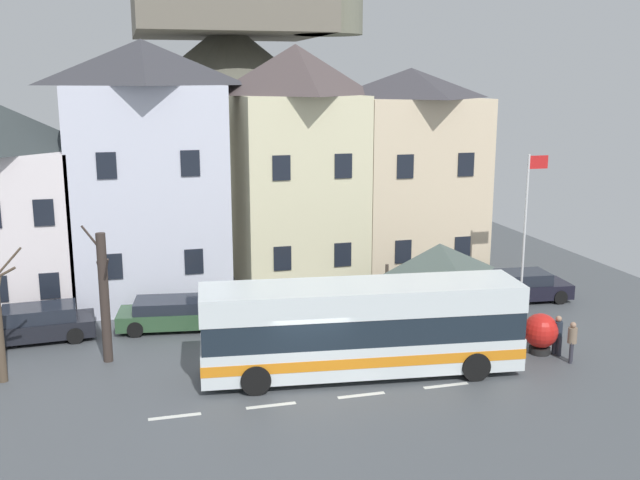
# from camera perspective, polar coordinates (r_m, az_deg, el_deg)

# --- Properties ---
(ground_plane) EXTENTS (40.00, 60.00, 0.07)m
(ground_plane) POSITION_cam_1_polar(r_m,az_deg,el_deg) (25.09, -0.89, -11.40)
(ground_plane) COLOR #4B5054
(townhouse_00) EXTENTS (6.05, 5.90, 9.17)m
(townhouse_00) POSITION_cam_1_polar(r_m,az_deg,el_deg) (35.03, -23.49, 2.31)
(townhouse_00) COLOR white
(townhouse_00) RESTS_ON ground_plane
(townhouse_01) EXTENTS (6.80, 5.91, 11.83)m
(townhouse_01) POSITION_cam_1_polar(r_m,az_deg,el_deg) (34.46, -13.27, 5.10)
(townhouse_01) COLOR silver
(townhouse_01) RESTS_ON ground_plane
(townhouse_02) EXTENTS (5.64, 6.41, 11.70)m
(townhouse_02) POSITION_cam_1_polar(r_m,az_deg,el_deg) (35.62, -1.86, 5.55)
(townhouse_02) COLOR beige
(townhouse_02) RESTS_ON ground_plane
(townhouse_03) EXTENTS (6.06, 6.65, 10.64)m
(townhouse_03) POSITION_cam_1_polar(r_m,az_deg,el_deg) (37.57, 6.91, 5.00)
(townhouse_03) COLOR beige
(townhouse_03) RESTS_ON ground_plane
(hilltop_castle) EXTENTS (36.65, 36.65, 22.17)m
(hilltop_castle) POSITION_cam_1_polar(r_m,az_deg,el_deg) (56.61, -6.94, 9.90)
(hilltop_castle) COLOR #5C5A4E
(hilltop_castle) RESTS_ON ground_plane
(transit_bus) EXTENTS (11.27, 3.64, 3.24)m
(transit_bus) POSITION_cam_1_polar(r_m,az_deg,el_deg) (25.57, 3.24, -6.94)
(transit_bus) COLOR silver
(transit_bus) RESTS_ON ground_plane
(bus_shelter) EXTENTS (3.60, 3.60, 3.57)m
(bus_shelter) POSITION_cam_1_polar(r_m,az_deg,el_deg) (30.26, 9.26, -1.39)
(bus_shelter) COLOR #473D33
(bus_shelter) RESTS_ON ground_plane
(parked_car_00) EXTENTS (4.70, 2.16, 1.38)m
(parked_car_00) POSITION_cam_1_polar(r_m,az_deg,el_deg) (31.10, -21.23, -6.10)
(parked_car_00) COLOR black
(parked_car_00) RESTS_ON ground_plane
(parked_car_01) EXTENTS (4.80, 2.50, 1.26)m
(parked_car_01) POSITION_cam_1_polar(r_m,az_deg,el_deg) (30.99, -11.33, -5.64)
(parked_car_01) COLOR #305233
(parked_car_01) RESTS_ON ground_plane
(parked_car_02) EXTENTS (4.18, 2.27, 1.36)m
(parked_car_02) POSITION_cam_1_polar(r_m,az_deg,el_deg) (35.49, 15.55, -3.48)
(parked_car_02) COLOR black
(parked_car_02) RESTS_ON ground_plane
(parked_car_03) EXTENTS (3.90, 2.08, 1.36)m
(parked_car_03) POSITION_cam_1_polar(r_m,az_deg,el_deg) (32.70, 6.77, -4.45)
(parked_car_03) COLOR black
(parked_car_03) RESTS_ON ground_plane
(pedestrian_00) EXTENTS (0.33, 0.33, 1.54)m
(pedestrian_00) POSITION_cam_1_polar(r_m,az_deg,el_deg) (28.28, 19.01, -7.26)
(pedestrian_00) COLOR #2D2D38
(pedestrian_00) RESTS_ON ground_plane
(pedestrian_01) EXTENTS (0.33, 0.37, 1.53)m
(pedestrian_01) POSITION_cam_1_polar(r_m,az_deg,el_deg) (28.90, 17.98, -6.98)
(pedestrian_01) COLOR #2D2D38
(pedestrian_01) RESTS_ON ground_plane
(public_bench) EXTENTS (1.73, 0.48, 0.87)m
(public_bench) POSITION_cam_1_polar(r_m,az_deg,el_deg) (33.06, 10.19, -4.72)
(public_bench) COLOR brown
(public_bench) RESTS_ON ground_plane
(flagpole) EXTENTS (0.95, 0.10, 7.02)m
(flagpole) POSITION_cam_1_polar(r_m,az_deg,el_deg) (32.61, 15.77, 1.28)
(flagpole) COLOR silver
(flagpole) RESTS_ON ground_plane
(harbour_buoy) EXTENTS (1.29, 1.29, 1.54)m
(harbour_buoy) POSITION_cam_1_polar(r_m,az_deg,el_deg) (28.84, 16.77, -6.85)
(harbour_buoy) COLOR black
(harbour_buoy) RESTS_ON ground_plane
(bare_tree_01) EXTENTS (0.93, 1.69, 5.09)m
(bare_tree_01) POSITION_cam_1_polar(r_m,az_deg,el_deg) (27.51, -16.42, -4.22)
(bare_tree_01) COLOR #382D28
(bare_tree_01) RESTS_ON ground_plane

